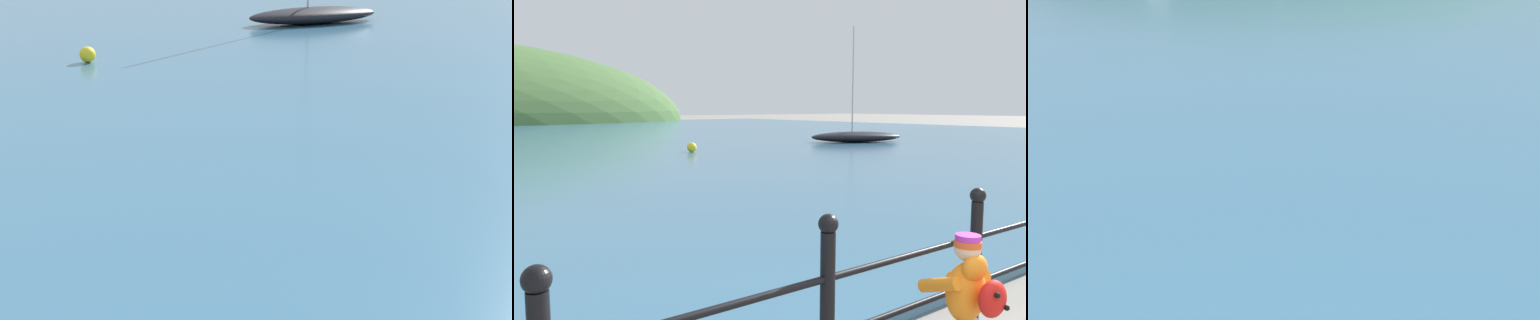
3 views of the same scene
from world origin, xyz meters
TOP-DOWN VIEW (x-y plane):
  - boat_blue_hull at (15.69, 16.67)m, footprint 4.89×3.35m
  - mooring_buoy at (6.51, 16.57)m, footprint 0.37×0.37m

SIDE VIEW (x-z plane):
  - mooring_buoy at x=6.51m, z-range 0.10..0.47m
  - boat_blue_hull at x=15.69m, z-range -2.43..3.19m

